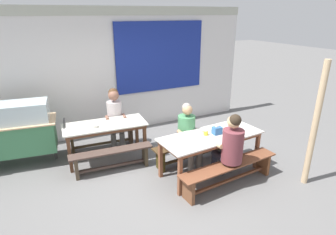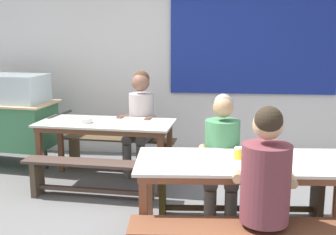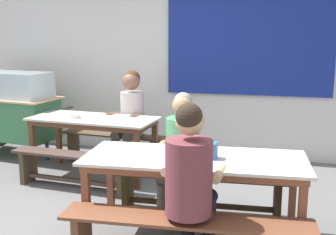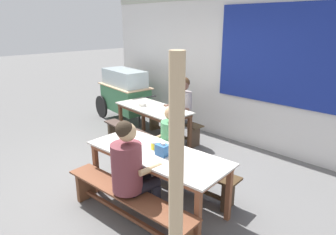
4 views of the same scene
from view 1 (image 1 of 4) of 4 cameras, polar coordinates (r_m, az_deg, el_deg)
ground_plane at (r=5.16m, az=-0.48°, el=-11.85°), size 40.00×40.00×0.00m
backdrop_wall at (r=6.79m, az=-9.41°, el=9.74°), size 6.62×0.23×2.91m
dining_table_far at (r=5.59m, az=-12.67°, el=-2.05°), size 1.62×0.80×0.74m
dining_table_near at (r=5.04m, az=8.74°, el=-4.26°), size 1.92×0.89×0.74m
bench_far_back at (r=6.21m, az=-13.24°, el=-3.71°), size 1.50×0.37×0.42m
bench_far_front at (r=5.29m, az=-11.35°, el=-7.88°), size 1.52×0.36×0.42m
bench_near_back at (r=5.57m, az=5.18°, el=-5.96°), size 1.74×0.42×0.42m
bench_near_front at (r=4.88m, az=12.35°, el=-10.52°), size 1.91×0.46×0.42m
food_cart at (r=5.94m, az=-28.67°, el=-2.28°), size 1.82×0.90×1.24m
person_right_near_table at (r=5.25m, az=4.12°, el=-2.95°), size 0.45×0.58×1.22m
person_center_facing at (r=6.03m, az=-10.72°, el=0.58°), size 0.47×0.53×1.30m
person_near_front at (r=4.73m, az=12.53°, el=-5.58°), size 0.47×0.58×1.29m
tissue_box at (r=5.03m, az=9.93°, el=-2.60°), size 0.16×0.12×0.16m
condiment_jar at (r=4.97m, az=7.69°, el=-3.05°), size 0.08×0.08×0.10m
soup_bowl at (r=5.44m, az=-14.79°, el=-1.67°), size 0.15×0.15×0.05m
wooden_support_post at (r=5.10m, az=27.71°, el=-1.47°), size 0.10×0.10×2.12m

